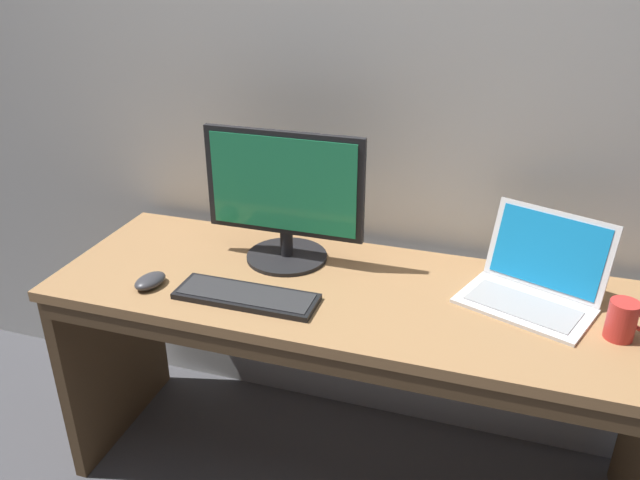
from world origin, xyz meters
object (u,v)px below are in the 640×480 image
at_px(external_monitor, 284,199).
at_px(wired_keyboard, 246,296).
at_px(laptop_white, 536,279).
at_px(computer_mouse, 150,281).
at_px(coffee_mug, 623,320).

relative_size(external_monitor, wired_keyboard, 1.22).
bearing_deg(laptop_white, computer_mouse, -165.81).
distance_m(external_monitor, computer_mouse, 0.46).
bearing_deg(laptop_white, external_monitor, 179.26).
height_order(external_monitor, coffee_mug, external_monitor).
xyz_separation_m(external_monitor, computer_mouse, (-0.31, -0.28, -0.19)).
bearing_deg(computer_mouse, external_monitor, 53.17).
relative_size(computer_mouse, coffee_mug, 0.94).
relative_size(laptop_white, coffee_mug, 3.67).
bearing_deg(wired_keyboard, external_monitor, 85.41).
xyz_separation_m(laptop_white, wired_keyboard, (-0.76, -0.25, -0.05)).
xyz_separation_m(computer_mouse, coffee_mug, (1.26, 0.13, 0.03)).
distance_m(laptop_white, computer_mouse, 1.09).
bearing_deg(external_monitor, laptop_white, -0.74).
bearing_deg(coffee_mug, computer_mouse, -174.08).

